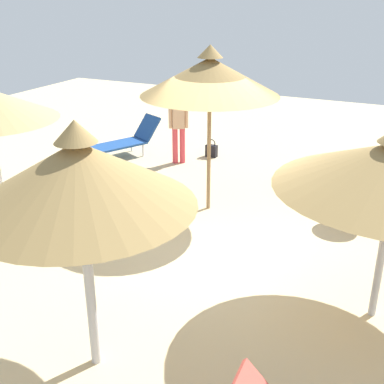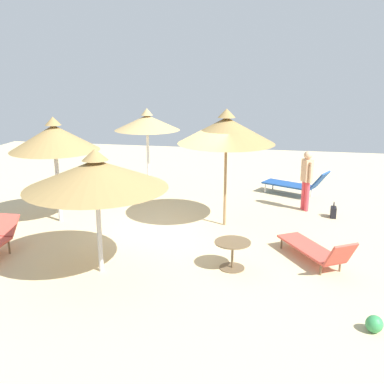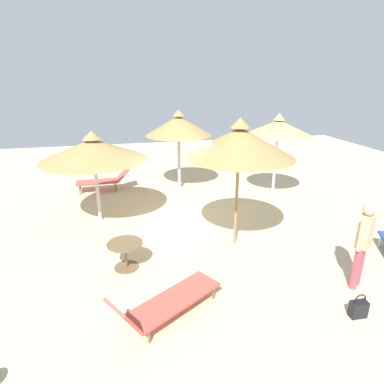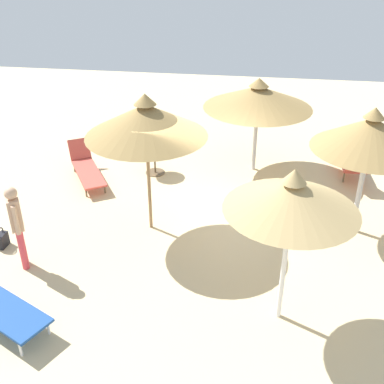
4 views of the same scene
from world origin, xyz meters
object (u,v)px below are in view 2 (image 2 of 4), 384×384
(lounge_chair_far_left, at_px, (316,249))
(beach_ball, at_px, (374,324))
(parasol_umbrella_near_left, at_px, (54,138))
(parasol_umbrella_back, at_px, (226,130))
(parasol_umbrella_near_right, at_px, (147,123))
(handbag, at_px, (333,212))
(person_standing_front, at_px, (307,177))
(side_table_round, at_px, (232,250))
(lounge_chair_far_right, at_px, (297,184))
(parasol_umbrella_edge, at_px, (96,174))

(lounge_chair_far_left, height_order, beach_ball, lounge_chair_far_left)
(parasol_umbrella_near_left, height_order, parasol_umbrella_back, parasol_umbrella_back)
(parasol_umbrella_near_right, relative_size, handbag, 6.14)
(parasol_umbrella_near_right, bearing_deg, parasol_umbrella_near_left, 150.59)
(parasol_umbrella_back, xyz_separation_m, lounge_chair_far_left, (-2.05, -2.20, -2.18))
(lounge_chair_far_left, relative_size, person_standing_front, 1.17)
(parasol_umbrella_near_left, distance_m, side_table_round, 5.62)
(lounge_chair_far_right, bearing_deg, parasol_umbrella_edge, 147.62)
(parasol_umbrella_back, height_order, side_table_round, parasol_umbrella_back)
(parasol_umbrella_near_left, bearing_deg, parasol_umbrella_near_right, -29.41)
(parasol_umbrella_back, distance_m, lounge_chair_far_right, 4.25)
(lounge_chair_far_right, relative_size, handbag, 4.71)
(person_standing_front, distance_m, handbag, 1.24)
(person_standing_front, height_order, handbag, person_standing_front)
(lounge_chair_far_left, xyz_separation_m, beach_ball, (-2.47, -0.74, -0.18))
(parasol_umbrella_edge, relative_size, beach_ball, 10.15)
(parasol_umbrella_back, bearing_deg, parasol_umbrella_near_left, 96.96)
(lounge_chair_far_left, bearing_deg, side_table_round, 108.45)
(lounge_chair_far_left, xyz_separation_m, lounge_chair_far_right, (5.20, 0.27, 0.10))
(parasol_umbrella_near_left, xyz_separation_m, parasol_umbrella_back, (0.54, -4.39, 0.24))
(parasol_umbrella_near_left, distance_m, person_standing_front, 7.01)
(parasol_umbrella_near_left, bearing_deg, person_standing_front, -71.03)
(parasol_umbrella_back, relative_size, beach_ball, 10.98)
(parasol_umbrella_near_left, relative_size, side_table_round, 3.75)
(side_table_round, bearing_deg, parasol_umbrella_near_left, 66.87)
(parasol_umbrella_near_right, height_order, side_table_round, parasol_umbrella_near_right)
(parasol_umbrella_back, relative_size, handbag, 6.69)
(parasol_umbrella_near_left, height_order, side_table_round, parasol_umbrella_near_left)
(parasol_umbrella_near_left, xyz_separation_m, parasol_umbrella_edge, (-2.72, -2.26, -0.22))
(parasol_umbrella_near_left, bearing_deg, lounge_chair_far_left, -102.91)
(parasol_umbrella_near_right, height_order, parasol_umbrella_edge, parasol_umbrella_near_right)
(parasol_umbrella_near_left, xyz_separation_m, person_standing_front, (2.24, -6.52, -1.26))
(parasol_umbrella_near_left, relative_size, parasol_umbrella_near_right, 1.01)
(lounge_chair_far_left, relative_size, lounge_chair_far_right, 0.96)
(parasol_umbrella_edge, xyz_separation_m, lounge_chair_far_left, (1.21, -4.33, -1.72))
(parasol_umbrella_near_right, distance_m, beach_ball, 9.20)
(parasol_umbrella_near_right, distance_m, parasol_umbrella_back, 3.63)
(parasol_umbrella_edge, bearing_deg, beach_ball, -103.97)
(lounge_chair_far_right, height_order, side_table_round, lounge_chair_far_right)
(parasol_umbrella_edge, bearing_deg, handbag, -48.54)
(parasol_umbrella_near_right, xyz_separation_m, parasol_umbrella_back, (-2.36, -2.76, 0.16))
(parasol_umbrella_near_right, distance_m, parasol_umbrella_edge, 5.66)
(lounge_chair_far_left, distance_m, beach_ball, 2.59)
(parasol_umbrella_near_right, bearing_deg, beach_ball, -140.39)
(parasol_umbrella_near_left, xyz_separation_m, lounge_chair_far_left, (-1.51, -6.59, -1.94))
(lounge_chair_far_left, bearing_deg, parasol_umbrella_near_right, 48.35)
(beach_ball, bearing_deg, parasol_umbrella_back, 33.03)
(parasol_umbrella_back, bearing_deg, lounge_chair_far_left, -132.94)
(lounge_chair_far_right, xyz_separation_m, handbag, (-1.98, -0.95, -0.25))
(parasol_umbrella_edge, bearing_deg, parasol_umbrella_near_left, 39.69)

